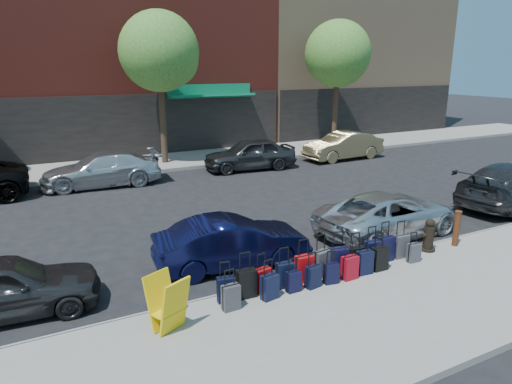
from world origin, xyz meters
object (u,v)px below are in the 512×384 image
car_near_2 (388,214)px  car_far_1 (101,169)px  tree_right (340,56)px  fire_hydrant (429,236)px  car_far_3 (343,146)px  suitcase_front_5 (322,263)px  bollard (457,228)px  car_far_2 (250,154)px  display_rack (168,304)px  car_near_1 (232,242)px  tree_center (162,54)px  car_near_0 (2,287)px

car_near_2 → car_far_1: size_ratio=0.96×
tree_right → car_near_2: tree_right is taller
tree_right → fire_hydrant: bearing=-118.3°
car_near_2 → car_far_3: (5.81, 9.67, 0.09)m
fire_hydrant → car_far_3: car_far_3 is taller
suitcase_front_5 → bollard: size_ratio=1.03×
car_near_2 → car_far_2: 9.75m
suitcase_front_5 → display_rack: display_rack is taller
tree_right → car_near_1: size_ratio=1.88×
car_near_2 → display_rack: bearing=101.5°
display_rack → car_far_3: 17.75m
bollard → car_far_3: size_ratio=0.22×
car_near_2 → car_far_3: 11.28m
suitcase_front_5 → car_far_3: (9.38, 11.32, 0.26)m
fire_hydrant → car_far_2: car_far_2 is taller
tree_right → car_far_3: bearing=-120.4°
tree_center → car_near_1: (-2.09, -12.50, -4.77)m
car_near_0 → car_far_3: 18.62m
display_rack → car_far_3: bearing=17.0°
car_far_2 → car_far_3: (5.55, -0.08, -0.02)m
fire_hydrant → car_near_1: (-4.90, 1.79, 0.08)m
car_far_1 → car_near_2: bearing=37.9°
tree_right → suitcase_front_5: 18.73m
car_near_0 → car_near_1: car_near_1 is taller
tree_right → car_near_1: 18.37m
display_rack → car_far_2: size_ratio=0.24×
fire_hydrant → car_near_0: car_near_0 is taller
display_rack → car_near_2: (7.40, 2.17, -0.03)m
tree_center → bollard: size_ratio=7.34×
tree_center → car_far_2: 6.35m
suitcase_front_5 → car_near_1: (-1.50, 1.76, 0.17)m
tree_right → display_rack: bearing=-135.3°
car_near_2 → suitcase_front_5: bearing=110.0°
suitcase_front_5 → car_far_1: size_ratio=0.21×
suitcase_front_5 → car_far_3: bearing=42.0°
car_near_0 → car_far_2: car_far_2 is taller
car_near_1 → car_far_3: size_ratio=0.87×
tree_right → car_near_2: 15.43m
tree_right → car_far_1: bearing=-168.9°
suitcase_front_5 → car_far_2: (3.83, 11.40, 0.28)m
fire_hydrant → tree_center: bearing=110.3°
fire_hydrant → bollard: 0.93m
tree_center → car_near_0: 15.21m
tree_right → car_near_2: bearing=-120.9°
tree_center → bollard: tree_center is taller
tree_center → fire_hydrant: 15.35m
suitcase_front_5 → car_near_1: car_near_1 is taller
suitcase_front_5 → car_far_1: bearing=96.6°
display_rack → car_far_1: car_far_1 is taller
car_far_2 → tree_center: bearing=-125.3°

